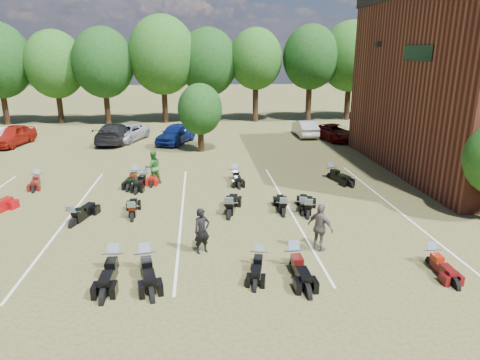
{
  "coord_description": "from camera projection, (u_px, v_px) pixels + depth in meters",
  "views": [
    {
      "loc": [
        -2.09,
        -15.45,
        7.13
      ],
      "look_at": [
        -0.22,
        4.0,
        1.2
      ],
      "focal_mm": 32.0,
      "sensor_mm": 36.0,
      "label": 1
    }
  ],
  "objects": [
    {
      "name": "ground",
      "position": [
        255.0,
        238.0,
        16.98
      ],
      "size": [
        160.0,
        160.0,
        0.0
      ],
      "primitive_type": "plane",
      "color": "brown",
      "rests_on": "ground"
    },
    {
      "name": "car_0",
      "position": [
        12.0,
        135.0,
        33.27
      ],
      "size": [
        2.59,
        4.91,
        1.59
      ],
      "primitive_type": "imported",
      "rotation": [
        0.0,
        0.0,
        -0.16
      ],
      "color": "maroon",
      "rests_on": "ground"
    },
    {
      "name": "car_1",
      "position": [
        0.0,
        136.0,
        33.36
      ],
      "size": [
        2.07,
        4.67,
        1.49
      ],
      "primitive_type": "imported",
      "rotation": [
        0.0,
        0.0,
        3.03
      ],
      "color": "silver",
      "rests_on": "ground"
    },
    {
      "name": "car_2",
      "position": [
        127.0,
        133.0,
        34.97
      ],
      "size": [
        3.68,
        5.22,
        1.32
      ],
      "primitive_type": "imported",
      "rotation": [
        0.0,
        0.0,
        -0.35
      ],
      "color": "#9899A1",
      "rests_on": "ground"
    },
    {
      "name": "car_3",
      "position": [
        115.0,
        133.0,
        34.28
      ],
      "size": [
        2.7,
        5.63,
        1.58
      ],
      "primitive_type": "imported",
      "rotation": [
        0.0,
        0.0,
        3.05
      ],
      "color": "black",
      "rests_on": "ground"
    },
    {
      "name": "car_4",
      "position": [
        176.0,
        134.0,
        34.07
      ],
      "size": [
        3.47,
        4.98,
        1.57
      ],
      "primitive_type": "imported",
      "rotation": [
        0.0,
        0.0,
        -0.39
      ],
      "color": "navy",
      "rests_on": "ground"
    },
    {
      "name": "car_5",
      "position": [
        305.0,
        128.0,
        36.88
      ],
      "size": [
        1.5,
        4.26,
        1.4
      ],
      "primitive_type": "imported",
      "rotation": [
        0.0,
        0.0,
        3.14
      ],
      "color": "#B8B7B3",
      "rests_on": "ground"
    },
    {
      "name": "car_6",
      "position": [
        334.0,
        132.0,
        35.41
      ],
      "size": [
        3.11,
        4.95,
        1.28
      ],
      "primitive_type": "imported",
      "rotation": [
        0.0,
        0.0,
        0.23
      ],
      "color": "#4F0404",
      "rests_on": "ground"
    },
    {
      "name": "car_7",
      "position": [
        381.0,
        130.0,
        35.73
      ],
      "size": [
        2.96,
        5.53,
        1.52
      ],
      "primitive_type": "imported",
      "rotation": [
        0.0,
        0.0,
        2.98
      ],
      "color": "#37383C",
      "rests_on": "ground"
    },
    {
      "name": "person_black",
      "position": [
        202.0,
        231.0,
        15.52
      ],
      "size": [
        0.74,
        0.64,
        1.71
      ],
      "primitive_type": "imported",
      "rotation": [
        0.0,
        0.0,
        0.44
      ],
      "color": "black",
      "rests_on": "ground"
    },
    {
      "name": "person_green",
      "position": [
        153.0,
        167.0,
        23.69
      ],
      "size": [
        1.07,
        0.94,
        1.87
      ],
      "primitive_type": "imported",
      "rotation": [
        0.0,
        0.0,
        3.44
      ],
      "color": "#2B6827",
      "rests_on": "ground"
    },
    {
      "name": "person_grey",
      "position": [
        320.0,
        228.0,
        15.65
      ],
      "size": [
        1.04,
        1.11,
        1.83
      ],
      "primitive_type": "imported",
      "rotation": [
        0.0,
        0.0,
        2.28
      ],
      "color": "#5A534D",
      "rests_on": "ground"
    },
    {
      "name": "motorcycle_2",
      "position": [
        115.0,
        272.0,
        14.39
      ],
      "size": [
        0.8,
        2.42,
        1.35
      ],
      "primitive_type": null,
      "rotation": [
        0.0,
        0.0,
        -0.01
      ],
      "color": "black",
      "rests_on": "ground"
    },
    {
      "name": "motorcycle_3",
      "position": [
        146.0,
        271.0,
        14.43
      ],
      "size": [
        1.24,
        2.52,
        1.35
      ],
      "primitive_type": null,
      "rotation": [
        0.0,
        0.0,
        0.2
      ],
      "color": "black",
      "rests_on": "ground"
    },
    {
      "name": "motorcycle_4",
      "position": [
        259.0,
        266.0,
        14.73
      ],
      "size": [
        1.06,
        2.1,
        1.12
      ],
      "primitive_type": null,
      "rotation": [
        0.0,
        0.0,
        -0.22
      ],
      "color": "black",
      "rests_on": "ground"
    },
    {
      "name": "motorcycle_5",
      "position": [
        294.0,
        268.0,
        14.63
      ],
      "size": [
        0.82,
        2.4,
        1.33
      ],
      "primitive_type": null,
      "rotation": [
        0.0,
        0.0,
        0.03
      ],
      "color": "black",
      "rests_on": "ground"
    },
    {
      "name": "motorcycle_6",
      "position": [
        431.0,
        265.0,
        14.85
      ],
      "size": [
        0.69,
        2.05,
        1.14
      ],
      "primitive_type": null,
      "rotation": [
        0.0,
        0.0,
        -0.02
      ],
      "color": "#4E0B0D",
      "rests_on": "ground"
    },
    {
      "name": "motorcycle_8",
      "position": [
        132.0,
        220.0,
        18.8
      ],
      "size": [
        0.89,
        2.26,
        1.23
      ],
      "primitive_type": null,
      "rotation": [
        0.0,
        0.0,
        3.23
      ],
      "color": "black",
      "rests_on": "ground"
    },
    {
      "name": "motorcycle_9",
      "position": [
        74.0,
        226.0,
        18.16
      ],
      "size": [
        1.36,
        2.45,
        1.3
      ],
      "primitive_type": null,
      "rotation": [
        0.0,
        0.0,
        2.86
      ],
      "color": "black",
      "rests_on": "ground"
    },
    {
      "name": "motorcycle_10",
      "position": [
        229.0,
        217.0,
        19.04
      ],
      "size": [
        1.3,
        2.63,
        1.41
      ],
      "primitive_type": null,
      "rotation": [
        0.0,
        0.0,
        2.94
      ],
      "color": "black",
      "rests_on": "ground"
    },
    {
      "name": "motorcycle_11",
      "position": [
        308.0,
        217.0,
        19.06
      ],
      "size": [
        1.29,
        2.39,
        1.27
      ],
      "primitive_type": null,
      "rotation": [
        0.0,
        0.0,
        2.88
      ],
      "color": "black",
      "rests_on": "ground"
    },
    {
      "name": "motorcycle_12",
      "position": [
        283.0,
        215.0,
        19.31
      ],
      "size": [
        0.89,
        2.27,
        1.24
      ],
      "primitive_type": null,
      "rotation": [
        0.0,
        0.0,
        3.06
      ],
      "color": "black",
      "rests_on": "ground"
    },
    {
      "name": "motorcycle_13",
      "position": [
        303.0,
        214.0,
        19.43
      ],
      "size": [
        1.23,
        2.29,
        1.22
      ],
      "primitive_type": null,
      "rotation": [
        0.0,
        0.0,
        2.88
      ],
      "color": "black",
      "rests_on": "ground"
    },
    {
      "name": "motorcycle_14",
      "position": [
        38.0,
        184.0,
        23.86
      ],
      "size": [
        1.03,
        2.16,
        1.15
      ],
      "primitive_type": null,
      "rotation": [
        0.0,
        0.0,
        0.18
      ],
      "color": "#4C0A0B",
      "rests_on": "ground"
    },
    {
      "name": "motorcycle_15",
      "position": [
        156.0,
        178.0,
        24.86
      ],
      "size": [
        0.85,
        2.21,
        1.2
      ],
      "primitive_type": null,
      "rotation": [
        0.0,
        0.0,
        -0.08
      ],
      "color": "#9F110B",
      "rests_on": "ground"
    },
    {
      "name": "motorcycle_16",
      "position": [
        144.0,
        184.0,
        23.83
      ],
      "size": [
        0.99,
        2.35,
        1.27
      ],
      "primitive_type": null,
      "rotation": [
        0.0,
        0.0,
        -0.12
      ],
      "color": "black",
      "rests_on": "ground"
    },
    {
      "name": "motorcycle_17",
      "position": [
        136.0,
        181.0,
        24.33
      ],
      "size": [
        0.96,
        2.39,
        1.3
      ],
      "primitive_type": null,
      "rotation": [
        0.0,
        0.0,
        -0.09
      ],
      "color": "black",
      "rests_on": "ground"
    },
    {
      "name": "motorcycle_18",
      "position": [
        235.0,
        179.0,
        24.66
      ],
      "size": [
        0.83,
        2.33,
        1.28
      ],
      "primitive_type": null,
      "rotation": [
        0.0,
        0.0,
        0.04
      ],
      "color": "black",
      "rests_on": "ground"
    },
    {
      "name": "motorcycle_20",
      "position": [
        331.0,
        178.0,
        24.85
      ],
      "size": [
        1.48,
        2.52,
        1.34
      ],
      "primitive_type": null,
      "rotation": [
        0.0,
        0.0,
        0.32
      ],
      "color": "black",
      "rests_on": "ground"
    },
    {
      "name": "tree_line",
      "position": [
        208.0,
        59.0,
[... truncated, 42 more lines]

